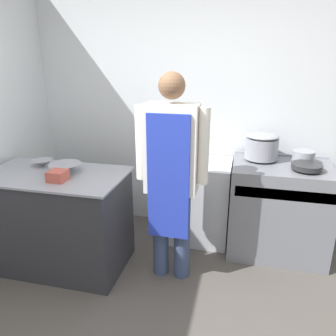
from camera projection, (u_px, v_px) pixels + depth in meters
name	position (u px, v px, depth m)	size (l,w,h in m)	color
wall_back	(180.00, 109.00, 3.58)	(8.00, 0.05, 2.70)	silver
prep_counter	(59.00, 220.00, 3.05)	(1.27, 0.73, 0.92)	#2D2D33
stove	(278.00, 209.00, 3.25)	(0.93, 0.67, 0.94)	slate
fridge_unit	(200.00, 201.00, 3.51)	(0.62, 0.56, 0.86)	silver
person_cook	(171.00, 169.00, 2.69)	(0.61, 0.24, 1.80)	#38476B
mixing_bowl	(65.00, 168.00, 2.92)	(0.29, 0.29, 0.08)	gray
small_bowl	(43.00, 163.00, 3.10)	(0.19, 0.19, 0.06)	gray
plastic_tub	(58.00, 176.00, 2.72)	(0.14, 0.14, 0.09)	#B24C3F
stock_pot	(262.00, 146.00, 3.21)	(0.32, 0.32, 0.25)	gray
saute_pan	(307.00, 166.00, 2.94)	(0.27, 0.27, 0.05)	#262628
sauce_pot	(303.00, 156.00, 3.15)	(0.21, 0.21, 0.10)	gray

